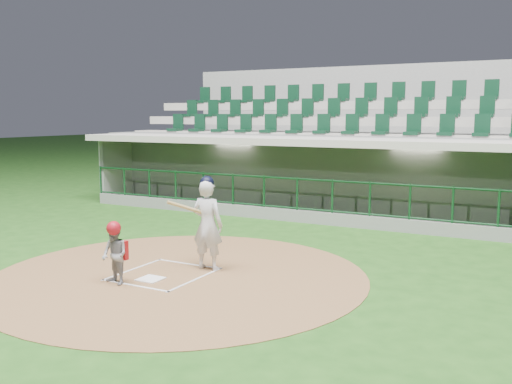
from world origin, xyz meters
TOP-DOWN VIEW (x-y plane):
  - ground at (0.00, 0.00)m, footprint 120.00×120.00m
  - dirt_circle at (0.30, -0.20)m, footprint 7.20×7.20m
  - home_plate at (0.00, -0.70)m, footprint 0.43×0.43m
  - batter_box_chalk at (0.00, -0.30)m, footprint 1.55×1.80m
  - dugout_structure at (0.01, 7.82)m, footprint 16.40×3.70m
  - seating_deck at (0.00, 10.91)m, footprint 17.00×6.72m
  - batter at (0.54, 0.43)m, footprint 0.88×0.88m
  - catcher at (-0.38, -1.22)m, footprint 0.62×0.54m

SIDE VIEW (x-z plane):
  - ground at x=0.00m, z-range 0.00..0.00m
  - dirt_circle at x=0.30m, z-range 0.00..0.01m
  - batter_box_chalk at x=0.00m, z-range 0.01..0.02m
  - home_plate at x=0.00m, z-range 0.01..0.03m
  - catcher at x=-0.38m, z-range 0.01..1.17m
  - batter at x=0.54m, z-range 0.01..1.88m
  - dugout_structure at x=0.01m, z-range -0.55..2.45m
  - seating_deck at x=0.00m, z-range -1.15..4.00m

